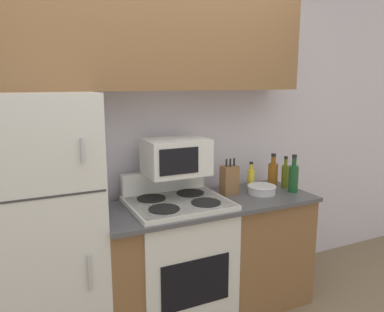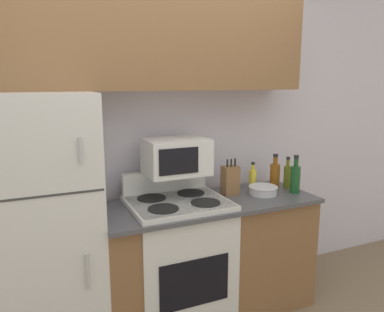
# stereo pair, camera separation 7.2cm
# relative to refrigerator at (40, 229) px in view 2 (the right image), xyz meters

# --- Properties ---
(wall_back) EXTENTS (8.00, 0.05, 2.55)m
(wall_back) POSITION_rel_refrigerator_xyz_m (0.80, 0.36, 0.43)
(wall_back) COLOR silver
(wall_back) RESTS_ON ground_plane
(lower_cabinets) EXTENTS (1.60, 0.61, 0.90)m
(lower_cabinets) POSITION_rel_refrigerator_xyz_m (1.16, -0.04, -0.40)
(lower_cabinets) COLOR brown
(lower_cabinets) RESTS_ON ground_plane
(refrigerator) EXTENTS (0.72, 0.68, 1.69)m
(refrigerator) POSITION_rel_refrigerator_xyz_m (0.00, 0.00, 0.00)
(refrigerator) COLOR silver
(refrigerator) RESTS_ON ground_plane
(upper_cabinets) EXTENTS (2.32, 0.35, 0.72)m
(upper_cabinets) POSITION_rel_refrigerator_xyz_m (0.80, 0.17, 1.21)
(upper_cabinets) COLOR brown
(upper_cabinets) RESTS_ON refrigerator
(stove) EXTENTS (0.69, 0.59, 1.09)m
(stove) POSITION_rel_refrigerator_xyz_m (0.91, -0.05, -0.37)
(stove) COLOR silver
(stove) RESTS_ON ground_plane
(microwave) EXTENTS (0.45, 0.33, 0.26)m
(microwave) POSITION_rel_refrigerator_xyz_m (0.94, 0.06, 0.38)
(microwave) COLOR silver
(microwave) RESTS_ON stove
(knife_block) EXTENTS (0.12, 0.10, 0.28)m
(knife_block) POSITION_rel_refrigerator_xyz_m (1.37, 0.02, 0.16)
(knife_block) COLOR brown
(knife_block) RESTS_ON lower_cabinets
(bowl) EXTENTS (0.23, 0.23, 0.06)m
(bowl) POSITION_rel_refrigerator_xyz_m (1.61, -0.08, 0.08)
(bowl) COLOR silver
(bowl) RESTS_ON lower_cabinets
(bottle_cooking_spray) EXTENTS (0.06, 0.06, 0.22)m
(bottle_cooking_spray) POSITION_rel_refrigerator_xyz_m (1.62, 0.09, 0.13)
(bottle_cooking_spray) COLOR gold
(bottle_cooking_spray) RESTS_ON lower_cabinets
(bottle_wine_green) EXTENTS (0.08, 0.08, 0.30)m
(bottle_wine_green) POSITION_rel_refrigerator_xyz_m (1.86, -0.14, 0.17)
(bottle_wine_green) COLOR #194C23
(bottle_wine_green) RESTS_ON lower_cabinets
(bottle_olive_oil) EXTENTS (0.06, 0.06, 0.26)m
(bottle_olive_oil) POSITION_rel_refrigerator_xyz_m (1.89, -0.01, 0.15)
(bottle_olive_oil) COLOR #5B6619
(bottle_olive_oil) RESTS_ON lower_cabinets
(bottle_whiskey) EXTENTS (0.08, 0.08, 0.28)m
(bottle_whiskey) POSITION_rel_refrigerator_xyz_m (1.81, 0.04, 0.16)
(bottle_whiskey) COLOR brown
(bottle_whiskey) RESTS_ON lower_cabinets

